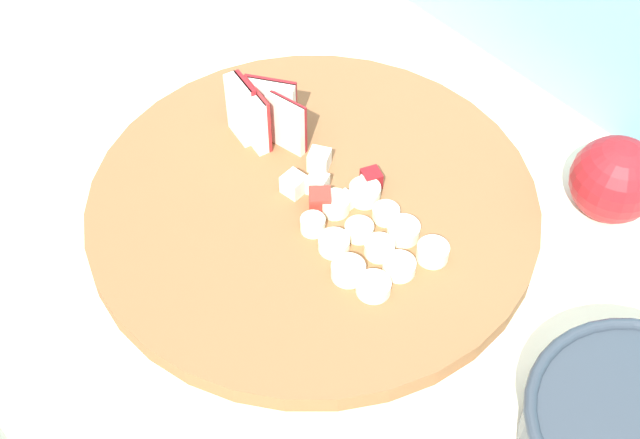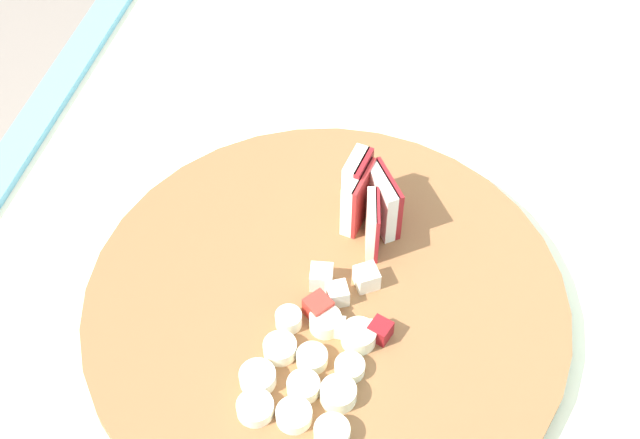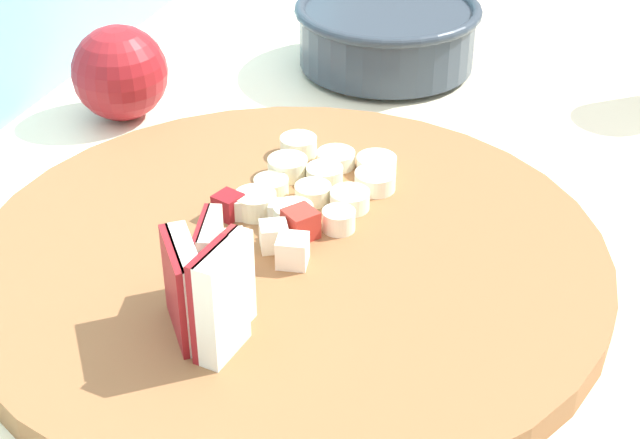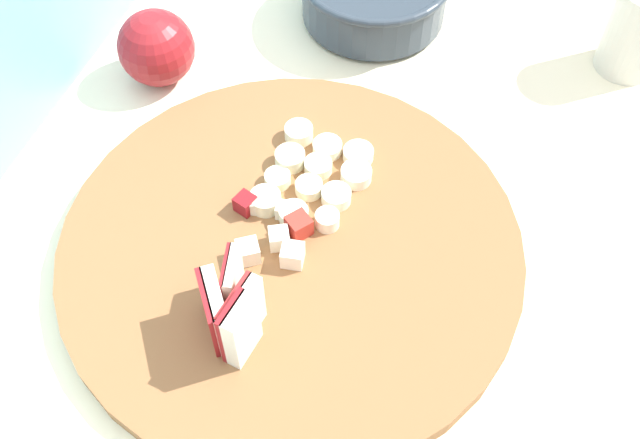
% 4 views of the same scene
% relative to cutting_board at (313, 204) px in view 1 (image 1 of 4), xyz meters
% --- Properties ---
extents(tiled_countertop, '(1.53, 0.68, 0.92)m').
position_rel_cutting_board_xyz_m(tiled_countertop, '(-0.14, -0.03, -0.46)').
color(tiled_countertop, beige).
rests_on(tiled_countertop, ground).
extents(tile_backsplash, '(2.40, 0.04, 1.28)m').
position_rel_cutting_board_xyz_m(tile_backsplash, '(-0.14, 0.32, -0.28)').
color(tile_backsplash, '#6BADC6').
rests_on(tile_backsplash, ground).
extents(cutting_board, '(0.42, 0.42, 0.02)m').
position_rel_cutting_board_xyz_m(cutting_board, '(0.00, 0.00, 0.00)').
color(cutting_board, brown).
rests_on(cutting_board, tiled_countertop).
extents(apple_wedge_fan, '(0.08, 0.06, 0.07)m').
position_rel_cutting_board_xyz_m(apple_wedge_fan, '(-0.10, 0.01, 0.04)').
color(apple_wedge_fan, '#A32323').
rests_on(apple_wedge_fan, cutting_board).
extents(apple_dice_pile, '(0.08, 0.08, 0.02)m').
position_rel_cutting_board_xyz_m(apple_dice_pile, '(0.00, 0.02, 0.02)').
color(apple_dice_pile, '#B22D23').
rests_on(apple_dice_pile, cutting_board).
extents(banana_slice_rows, '(0.12, 0.10, 0.02)m').
position_rel_cutting_board_xyz_m(banana_slice_rows, '(0.07, 0.01, 0.02)').
color(banana_slice_rows, white).
rests_on(banana_slice_rows, cutting_board).
extents(ceramic_bowl, '(0.18, 0.18, 0.06)m').
position_rel_cutting_board_xyz_m(ceramic_bowl, '(0.34, 0.03, 0.03)').
color(ceramic_bowl, '#2D3842').
rests_on(ceramic_bowl, tiled_countertop).
extents(whole_apple, '(0.08, 0.08, 0.08)m').
position_rel_cutting_board_xyz_m(whole_apple, '(0.17, 0.22, 0.03)').
color(whole_apple, maroon).
rests_on(whole_apple, tiled_countertop).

